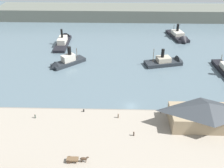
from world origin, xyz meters
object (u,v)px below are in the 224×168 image
at_px(ferry_shed_east_terminal, 206,114).
at_px(mooring_post_center_east, 161,111).
at_px(mooring_post_east, 84,110).
at_px(ferry_departing_north, 168,62).
at_px(pedestrian_near_west_shed, 134,134).
at_px(ferry_moored_east, 64,41).
at_px(pedestrian_by_tram, 118,116).
at_px(horse_cart, 76,159).
at_px(ferry_mid_harbor, 65,62).
at_px(pedestrian_standing_center, 35,116).
at_px(ferry_approaching_east, 179,37).

bearing_deg(ferry_shed_east_terminal, mooring_post_center_east, 155.41).
relative_size(mooring_post_east, ferry_departing_north, 0.05).
distance_m(pedestrian_near_west_shed, ferry_departing_north, 54.76).
distance_m(pedestrian_near_west_shed, ferry_moored_east, 85.14).
height_order(ferry_shed_east_terminal, ferry_departing_north, ferry_shed_east_terminal).
distance_m(pedestrian_by_tram, ferry_departing_north, 48.79).
height_order(horse_cart, ferry_mid_harbor, ferry_mid_harbor).
bearing_deg(ferry_departing_north, horse_cart, -118.45).
height_order(horse_cart, mooring_post_east, horse_cart).
height_order(pedestrian_near_west_shed, mooring_post_center_east, pedestrian_near_west_shed).
xyz_separation_m(mooring_post_east, mooring_post_center_east, (25.78, 0.22, 0.00)).
bearing_deg(ferry_departing_north, mooring_post_center_east, -102.38).
distance_m(pedestrian_by_tram, pedestrian_near_west_shed, 9.74).
height_order(mooring_post_east, ferry_moored_east, ferry_moored_east).
bearing_deg(ferry_moored_east, ferry_shed_east_terminal, -50.95).
bearing_deg(ferry_moored_east, pedestrian_by_tram, -65.80).
xyz_separation_m(mooring_post_center_east, ferry_moored_east, (-45.06, 65.55, -0.33)).
relative_size(pedestrian_standing_center, mooring_post_east, 1.73).
distance_m(mooring_post_center_east, ferry_approaching_east, 75.94).
relative_size(ferry_shed_east_terminal, pedestrian_standing_center, 14.33).
bearing_deg(pedestrian_standing_center, ferry_mid_harbor, 87.05).
bearing_deg(ferry_shed_east_terminal, ferry_departing_north, 95.22).
xyz_separation_m(mooring_post_center_east, ferry_mid_harbor, (-38.98, 37.18, -0.06)).
height_order(ferry_shed_east_terminal, pedestrian_by_tram, ferry_shed_east_terminal).
xyz_separation_m(ferry_mid_harbor, ferry_approaching_east, (59.43, 35.95, -0.32)).
height_order(pedestrian_by_tram, ferry_approaching_east, ferry_approaching_east).
distance_m(pedestrian_standing_center, mooring_post_center_east, 41.32).
distance_m(pedestrian_near_west_shed, ferry_approaching_east, 90.04).
bearing_deg(horse_cart, ferry_shed_east_terminal, 23.52).
height_order(pedestrian_near_west_shed, ferry_mid_harbor, ferry_mid_harbor).
height_order(horse_cart, pedestrian_standing_center, horse_cart).
bearing_deg(ferry_shed_east_terminal, pedestrian_near_west_shed, -165.30).
height_order(mooring_post_east, ferry_mid_harbor, ferry_mid_harbor).
height_order(horse_cart, pedestrian_by_tram, horse_cart).
bearing_deg(pedestrian_standing_center, ferry_approaching_east, 51.45).
height_order(ferry_shed_east_terminal, horse_cart, ferry_shed_east_terminal).
relative_size(pedestrian_by_tram, mooring_post_center_east, 1.87).
relative_size(pedestrian_by_tram, pedestrian_near_west_shed, 1.01).
xyz_separation_m(ferry_departing_north, ferry_approaching_east, (11.71, 33.28, -0.04)).
bearing_deg(ferry_shed_east_terminal, ferry_mid_harbor, 140.30).
bearing_deg(ferry_mid_harbor, ferry_departing_north, 3.20).
height_order(mooring_post_center_east, ferry_moored_east, ferry_moored_east).
distance_m(pedestrian_by_tram, pedestrian_standing_center, 26.99).
relative_size(ferry_shed_east_terminal, pedestrian_by_tram, 13.25).
relative_size(ferry_mid_harbor, ferry_departing_north, 0.84).
distance_m(pedestrian_near_west_shed, mooring_post_center_east, 15.12).
bearing_deg(ferry_approaching_east, mooring_post_center_east, -105.62).
xyz_separation_m(pedestrian_near_west_shed, ferry_approaching_east, (29.91, 84.92, -0.69)).
relative_size(horse_cart, pedestrian_near_west_shed, 3.55).
height_order(ferry_shed_east_terminal, ferry_mid_harbor, ferry_shed_east_terminal).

